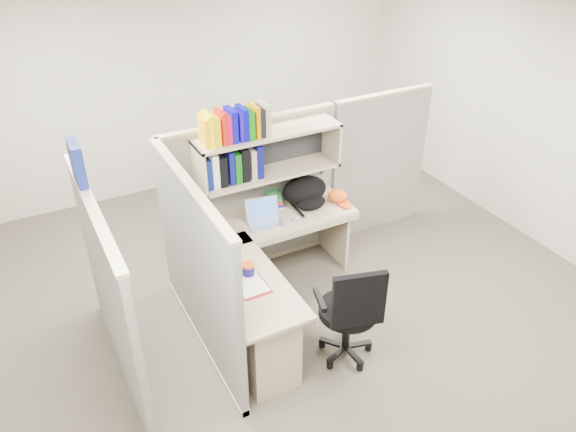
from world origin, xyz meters
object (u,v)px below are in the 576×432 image
desk (268,307)px  backpack (307,193)px  snack_canister (248,269)px  laptop (265,214)px  task_chair (349,326)px

desk → backpack: (0.88, 0.90, 0.43)m
desk → backpack: backpack is taller
desk → snack_canister: size_ratio=16.18×
laptop → backpack: (0.53, 0.12, 0.02)m
laptop → task_chair: size_ratio=0.31×
task_chair → snack_canister: bearing=136.8°
snack_canister → task_chair: 0.96m
laptop → snack_canister: size_ratio=2.95×
desk → task_chair: task_chair is taller
desk → snack_canister: (-0.11, 0.13, 0.35)m
desk → backpack: size_ratio=3.74×
desk → laptop: laptop is taller
laptop → backpack: 0.54m
backpack → snack_canister: 1.25m
laptop → snack_canister: laptop is taller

